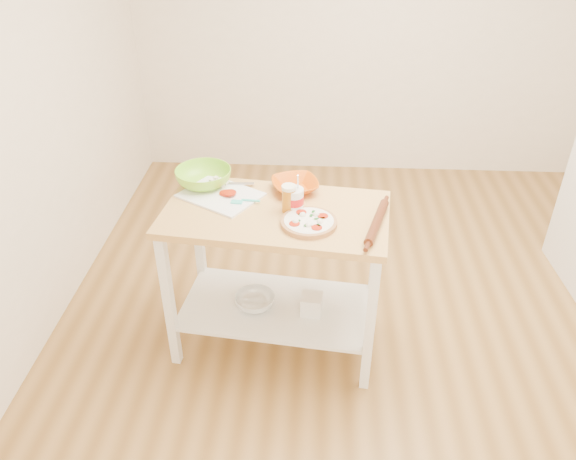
# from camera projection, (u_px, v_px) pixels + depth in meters

# --- Properties ---
(room_shell) EXTENTS (4.04, 4.54, 2.74)m
(room_shell) POSITION_uv_depth(u_px,v_px,m) (404.00, 124.00, 2.70)
(room_shell) COLOR olive
(room_shell) RESTS_ON ground
(prep_island) EXTENTS (1.23, 0.76, 0.90)m
(prep_island) POSITION_uv_depth(u_px,v_px,m) (276.00, 251.00, 3.03)
(prep_island) COLOR tan
(prep_island) RESTS_ON ground
(pizza) EXTENTS (0.28, 0.28, 0.04)m
(pizza) POSITION_uv_depth(u_px,v_px,m) (309.00, 222.00, 2.77)
(pizza) COLOR tan
(pizza) RESTS_ON prep_island
(cutting_board) EXTENTS (0.50, 0.46, 0.04)m
(cutting_board) POSITION_uv_depth(u_px,v_px,m) (221.00, 194.00, 3.02)
(cutting_board) COLOR white
(cutting_board) RESTS_ON prep_island
(spatula) EXTENTS (0.15, 0.05, 0.01)m
(spatula) POSITION_uv_depth(u_px,v_px,m) (244.00, 201.00, 2.95)
(spatula) COLOR #3CD3C2
(spatula) RESTS_ON cutting_board
(knife) EXTENTS (0.27, 0.05, 0.01)m
(knife) POSITION_uv_depth(u_px,v_px,m) (223.00, 184.00, 3.10)
(knife) COLOR silver
(knife) RESTS_ON cutting_board
(orange_bowl) EXTENTS (0.31, 0.31, 0.06)m
(orange_bowl) POSITION_uv_depth(u_px,v_px,m) (295.00, 186.00, 3.06)
(orange_bowl) COLOR #D05106
(orange_bowl) RESTS_ON prep_island
(green_bowl) EXTENTS (0.35, 0.35, 0.10)m
(green_bowl) POSITION_uv_depth(u_px,v_px,m) (204.00, 177.00, 3.10)
(green_bowl) COLOR #83D22A
(green_bowl) RESTS_ON prep_island
(beer_pint) EXTENTS (0.07, 0.07, 0.15)m
(beer_pint) POSITION_uv_depth(u_px,v_px,m) (289.00, 198.00, 2.85)
(beer_pint) COLOR #B26712
(beer_pint) RESTS_ON prep_island
(yogurt_tub) EXTENTS (0.10, 0.10, 0.22)m
(yogurt_tub) POSITION_uv_depth(u_px,v_px,m) (294.00, 199.00, 2.87)
(yogurt_tub) COLOR white
(yogurt_tub) RESTS_ON prep_island
(rolling_pin) EXTENTS (0.15, 0.39, 0.05)m
(rolling_pin) POSITION_uv_depth(u_px,v_px,m) (377.00, 222.00, 2.76)
(rolling_pin) COLOR #5E2A15
(rolling_pin) RESTS_ON prep_island
(shelf_glass_bowl) EXTENTS (0.31, 0.31, 0.07)m
(shelf_glass_bowl) POSITION_uv_depth(u_px,v_px,m) (255.00, 301.00, 3.22)
(shelf_glass_bowl) COLOR silver
(shelf_glass_bowl) RESTS_ON prep_island
(shelf_bin) EXTENTS (0.13, 0.13, 0.12)m
(shelf_bin) POSITION_uv_depth(u_px,v_px,m) (312.00, 304.00, 3.16)
(shelf_bin) COLOR white
(shelf_bin) RESTS_ON prep_island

